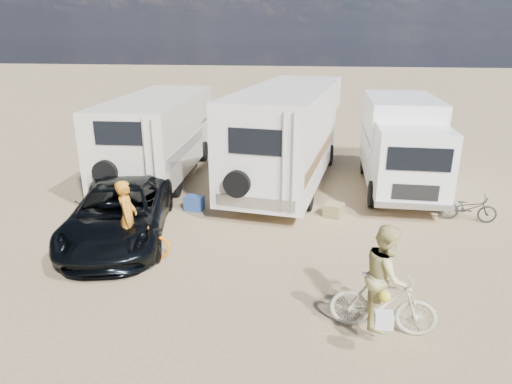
# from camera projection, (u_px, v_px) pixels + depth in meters

# --- Properties ---
(ground) EXTENTS (140.00, 140.00, 0.00)m
(ground) POSITION_uv_depth(u_px,v_px,m) (259.00, 277.00, 9.80)
(ground) COLOR tan
(ground) RESTS_ON ground
(rv_main) EXTENTS (3.74, 8.81, 3.36)m
(rv_main) POSITION_uv_depth(u_px,v_px,m) (288.00, 136.00, 15.65)
(rv_main) COLOR silver
(rv_main) RESTS_ON ground
(rv_left) EXTENTS (2.85, 7.42, 2.93)m
(rv_left) POSITION_uv_depth(u_px,v_px,m) (159.00, 137.00, 16.40)
(rv_left) COLOR #EDE8CB
(rv_left) RESTS_ON ground
(box_truck) EXTENTS (2.34, 5.91, 3.03)m
(box_truck) POSITION_uv_depth(u_px,v_px,m) (402.00, 147.00, 14.82)
(box_truck) COLOR white
(box_truck) RESTS_ON ground
(dark_suv) EXTENTS (3.44, 5.47, 1.41)m
(dark_suv) POSITION_uv_depth(u_px,v_px,m) (119.00, 212.00, 11.51)
(dark_suv) COLOR black
(dark_suv) RESTS_ON ground
(bike_man) EXTENTS (1.91, 1.05, 0.95)m
(bike_man) POSITION_uv_depth(u_px,v_px,m) (130.00, 242.00, 10.39)
(bike_man) COLOR orange
(bike_man) RESTS_ON ground
(bike_woman) EXTENTS (1.90, 0.75, 1.11)m
(bike_woman) POSITION_uv_depth(u_px,v_px,m) (383.00, 303.00, 7.87)
(bike_woman) COLOR #BABA9C
(bike_woman) RESTS_ON ground
(rider_man) EXTENTS (0.57, 0.74, 1.79)m
(rider_man) POSITION_uv_depth(u_px,v_px,m) (128.00, 225.00, 10.25)
(rider_man) COLOR #C6761C
(rider_man) RESTS_ON ground
(rider_woman) EXTENTS (0.82, 0.99, 1.87)m
(rider_woman) POSITION_uv_depth(u_px,v_px,m) (385.00, 285.00, 7.74)
(rider_woman) COLOR #D4C97F
(rider_woman) RESTS_ON ground
(bike_parked) EXTENTS (1.57, 0.72, 0.79)m
(bike_parked) POSITION_uv_depth(u_px,v_px,m) (468.00, 208.00, 12.65)
(bike_parked) COLOR #262926
(bike_parked) RESTS_ON ground
(cooler) EXTENTS (0.60, 0.48, 0.43)m
(cooler) POSITION_uv_depth(u_px,v_px,m) (194.00, 203.00, 13.53)
(cooler) COLOR #2D509C
(cooler) RESTS_ON ground
(crate) EXTENTS (0.64, 0.64, 0.39)m
(crate) POSITION_uv_depth(u_px,v_px,m) (334.00, 210.00, 13.04)
(crate) COLOR olive
(crate) RESTS_ON ground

